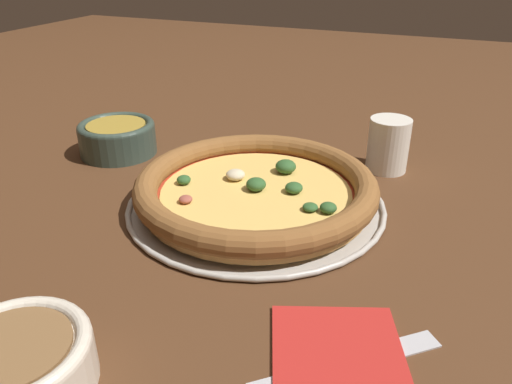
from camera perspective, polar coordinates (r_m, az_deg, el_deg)
ground_plane at (r=0.71m, az=0.00°, el=-1.59°), size 3.00×3.00×0.00m
pizza_tray at (r=0.70m, az=0.00°, el=-1.30°), size 0.36×0.36×0.01m
pizza at (r=0.69m, az=0.02°, el=0.47°), size 0.34×0.34×0.04m
bowl_near at (r=0.90m, az=-15.57°, el=6.13°), size 0.13×0.13×0.06m
bowl_far at (r=0.48m, az=-25.74°, el=-17.17°), size 0.13×0.13×0.05m
drinking_cup at (r=0.83m, az=14.88°, el=5.23°), size 0.07×0.07×0.09m
napkin at (r=0.47m, az=9.71°, el=-19.46°), size 0.20×0.17×0.01m
fork at (r=0.48m, az=11.64°, el=-18.14°), size 0.14×0.15×0.00m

